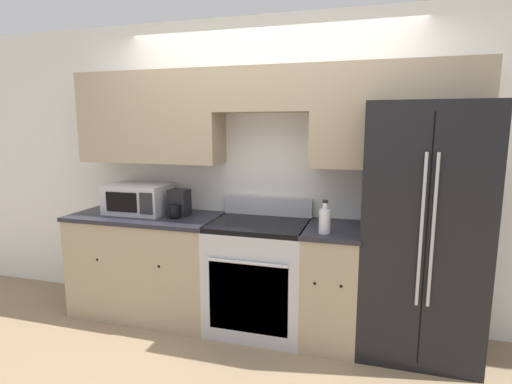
# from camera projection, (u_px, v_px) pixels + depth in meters

# --- Properties ---
(ground_plane) EXTENTS (12.00, 12.00, 0.00)m
(ground_plane) POSITION_uv_depth(u_px,v_px,m) (245.00, 346.00, 3.10)
(ground_plane) COLOR #937A5B
(wall_back) EXTENTS (8.00, 0.39, 2.60)m
(wall_back) POSITION_uv_depth(u_px,v_px,m) (265.00, 150.00, 3.42)
(wall_back) COLOR white
(wall_back) RESTS_ON ground_plane
(lower_cabinets_left) EXTENTS (1.32, 0.64, 0.91)m
(lower_cabinets_left) POSITION_uv_depth(u_px,v_px,m) (148.00, 264.00, 3.60)
(lower_cabinets_left) COLOR tan
(lower_cabinets_left) RESTS_ON ground_plane
(lower_cabinets_right) EXTENTS (0.44, 0.64, 0.91)m
(lower_cabinets_right) POSITION_uv_depth(u_px,v_px,m) (332.00, 284.00, 3.15)
(lower_cabinets_right) COLOR tan
(lower_cabinets_right) RESTS_ON ground_plane
(oven_range) EXTENTS (0.78, 0.65, 1.07)m
(oven_range) POSITION_uv_depth(u_px,v_px,m) (259.00, 275.00, 3.31)
(oven_range) COLOR #B7B7BC
(oven_range) RESTS_ON ground_plane
(refrigerator) EXTENTS (0.84, 0.71, 1.85)m
(refrigerator) POSITION_uv_depth(u_px,v_px,m) (420.00, 231.00, 2.93)
(refrigerator) COLOR black
(refrigerator) RESTS_ON ground_plane
(microwave) EXTENTS (0.54, 0.40, 0.26)m
(microwave) POSITION_uv_depth(u_px,v_px,m) (139.00, 198.00, 3.59)
(microwave) COLOR #B7B7BC
(microwave) RESTS_ON lower_cabinets_left
(bottle) EXTENTS (0.09, 0.09, 0.25)m
(bottle) POSITION_uv_depth(u_px,v_px,m) (325.00, 220.00, 2.90)
(bottle) COLOR silver
(bottle) RESTS_ON lower_cabinets_right
(electric_kettle) EXTENTS (0.16, 0.22, 0.23)m
(electric_kettle) POSITION_uv_depth(u_px,v_px,m) (179.00, 204.00, 3.45)
(electric_kettle) COLOR black
(electric_kettle) RESTS_ON lower_cabinets_left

